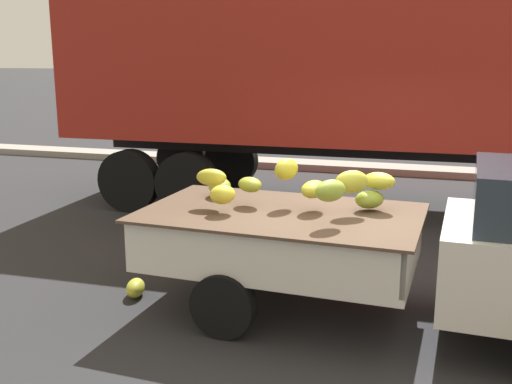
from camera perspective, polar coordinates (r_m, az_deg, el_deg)
The scene contains 5 objects.
ground at distance 6.61m, azimuth 9.85°, elevation -11.11°, with size 220.00×220.00×0.00m, color #28282B.
curb_strip at distance 14.31m, azimuth 13.93°, elevation 2.04°, with size 80.00×0.80×0.16m, color gray.
pickup_truck at distance 6.03m, azimuth 20.93°, elevation -5.20°, with size 5.12×2.00×1.70m.
semi_trailer at distance 10.44m, azimuth 14.50°, elevation 11.76°, with size 12.04×2.80×3.95m.
fallen_banana_bunch_near_tailgate at distance 7.00m, azimuth -11.38°, elevation -8.92°, with size 0.36×0.20×0.20m, color gold.
Camera 1 is at (0.66, -6.02, 2.66)m, focal length 42.10 mm.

